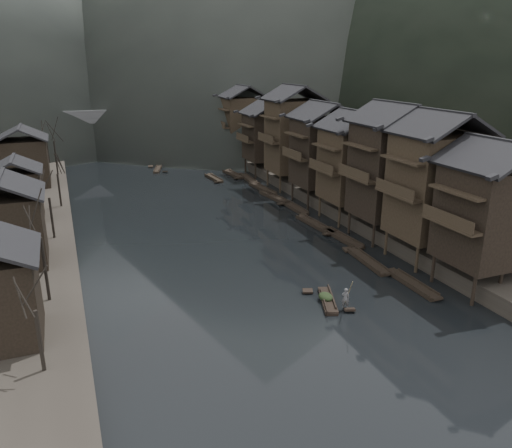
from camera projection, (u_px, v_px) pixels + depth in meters
name	position (u px, v px, depth m)	size (l,w,h in m)	color
water	(261.00, 281.00, 44.50)	(300.00, 300.00, 0.00)	black
right_bank	(356.00, 161.00, 91.66)	(40.00, 200.00, 1.80)	#2D2823
stilt_houses	(329.00, 140.00, 64.59)	(9.00, 67.60, 15.52)	black
left_houses	(13.00, 189.00, 53.39)	(8.10, 53.20, 8.73)	black
bare_trees	(48.00, 170.00, 59.21)	(3.87, 70.57, 7.74)	black
moored_sampans	(293.00, 209.00, 65.18)	(3.01, 53.69, 0.47)	black
midriver_boats	(161.00, 163.00, 93.40)	(12.63, 35.45, 0.45)	black
stone_bridge	(135.00, 126.00, 106.48)	(40.00, 6.00, 9.00)	#4C4C4F
hero_sampan	(328.00, 300.00, 40.65)	(2.58, 4.97, 0.44)	black
cargo_heap	(326.00, 293.00, 40.64)	(1.10, 1.44, 0.66)	black
boatman	(346.00, 295.00, 39.08)	(0.62, 0.41, 1.70)	#5A5A5D
bamboo_pole	(350.00, 264.00, 38.31)	(0.06, 0.06, 4.62)	#8C7A51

